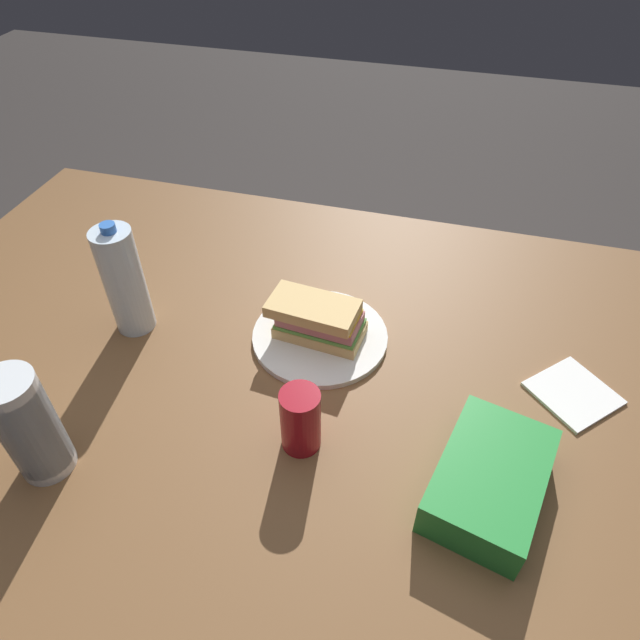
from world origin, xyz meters
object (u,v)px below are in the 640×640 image
at_px(sandwich, 318,319).
at_px(plastic_cup_stack, 28,426).
at_px(dining_table, 306,393).
at_px(chip_bag, 490,480).
at_px(paper_plate, 320,336).
at_px(water_bottle_tall, 124,281).
at_px(soda_can_red, 301,420).

distance_m(sandwich, plastic_cup_stack, 0.52).
bearing_deg(dining_table, chip_bag, 152.65).
height_order(sandwich, chip_bag, sandwich).
distance_m(paper_plate, water_bottle_tall, 0.39).
bearing_deg(soda_can_red, chip_bag, 177.50).
xyz_separation_m(soda_can_red, chip_bag, (-0.30, 0.01, -0.03)).
bearing_deg(dining_table, paper_plate, -94.24).
bearing_deg(soda_can_red, sandwich, -81.05).
xyz_separation_m(soda_can_red, plastic_cup_stack, (0.38, 0.15, 0.04)).
bearing_deg(soda_can_red, plastic_cup_stack, 21.15).
bearing_deg(soda_can_red, water_bottle_tall, -24.60).
relative_size(dining_table, water_bottle_tall, 7.42).
xyz_separation_m(chip_bag, water_bottle_tall, (0.71, -0.20, 0.08)).
height_order(paper_plate, chip_bag, chip_bag).
bearing_deg(paper_plate, soda_can_red, 98.01).
height_order(paper_plate, soda_can_red, soda_can_red).
bearing_deg(plastic_cup_stack, sandwich, -131.12).
bearing_deg(sandwich, water_bottle_tall, 8.97).
bearing_deg(paper_plate, chip_bag, 142.42).
relative_size(sandwich, soda_can_red, 1.56).
xyz_separation_m(chip_bag, plastic_cup_stack, (0.68, 0.13, 0.07)).
distance_m(paper_plate, plastic_cup_stack, 0.53).
xyz_separation_m(dining_table, water_bottle_tall, (0.37, -0.02, 0.19)).
relative_size(soda_can_red, chip_bag, 0.53).
xyz_separation_m(paper_plate, chip_bag, (-0.34, 0.26, 0.03)).
distance_m(water_bottle_tall, plastic_cup_stack, 0.34).
bearing_deg(plastic_cup_stack, water_bottle_tall, -85.46).
bearing_deg(plastic_cup_stack, dining_table, -137.50).
height_order(soda_can_red, plastic_cup_stack, plastic_cup_stack).
bearing_deg(water_bottle_tall, sandwich, -171.03).
bearing_deg(chip_bag, soda_can_red, -78.81).
height_order(paper_plate, water_bottle_tall, water_bottle_tall).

